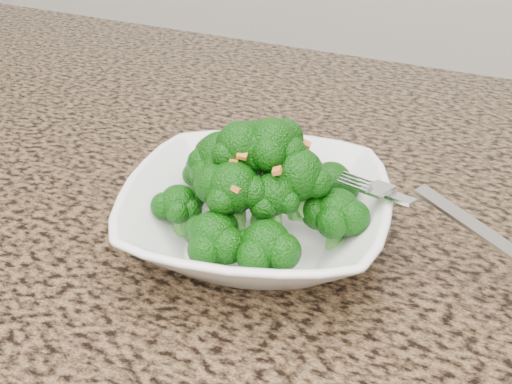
% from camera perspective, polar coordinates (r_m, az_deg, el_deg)
% --- Properties ---
extents(granite_counter, '(1.64, 1.04, 0.03)m').
position_cam_1_polar(granite_counter, '(0.59, -11.69, -3.96)').
color(granite_counter, brown).
rests_on(granite_counter, cabinet).
extents(bowl, '(0.27, 0.27, 0.05)m').
position_cam_1_polar(bowl, '(0.53, 0.00, -2.14)').
color(bowl, white).
rests_on(bowl, granite_counter).
extents(broccoli_pile, '(0.19, 0.19, 0.07)m').
position_cam_1_polar(broccoli_pile, '(0.50, 0.00, 3.97)').
color(broccoli_pile, '#0D4C08').
rests_on(broccoli_pile, bowl).
extents(garlic_topping, '(0.12, 0.12, 0.01)m').
position_cam_1_polar(garlic_topping, '(0.48, 0.00, 8.16)').
color(garlic_topping, orange).
rests_on(garlic_topping, broccoli_pile).
extents(fork, '(0.19, 0.10, 0.01)m').
position_cam_1_polar(fork, '(0.50, 13.17, -0.68)').
color(fork, silver).
rests_on(fork, bowl).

